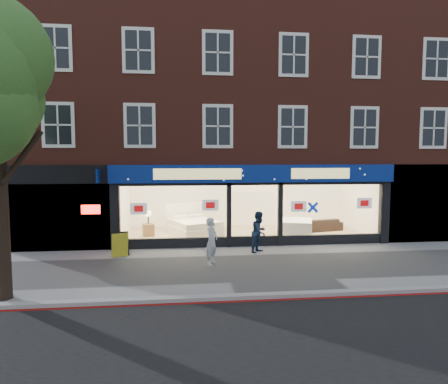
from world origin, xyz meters
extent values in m
plane|color=gray|center=(0.00, 0.00, 0.00)|extent=(120.00, 120.00, 0.00)
cube|color=#8C0A07|center=(0.00, -3.10, 0.01)|extent=(60.00, 0.10, 0.01)
cube|color=gray|center=(0.00, -2.90, 0.06)|extent=(60.00, 0.25, 0.12)
cube|color=tan|center=(0.00, 5.25, 0.05)|extent=(11.00, 4.50, 0.10)
cube|color=maroon|center=(0.00, 7.00, 6.65)|extent=(19.00, 8.00, 6.70)
cube|color=#2D2D30|center=(0.00, 7.00, 10.15)|extent=(19.00, 8.00, 0.30)
cube|color=navy|center=(0.00, 2.88, 2.95)|extent=(11.40, 0.28, 0.70)
cube|color=black|center=(0.00, 3.08, 0.20)|extent=(11.00, 0.18, 0.40)
cube|color=black|center=(-5.50, 3.05, 1.30)|extent=(0.35, 0.30, 2.60)
cube|color=black|center=(5.50, 3.05, 1.30)|extent=(0.35, 0.30, 2.60)
cube|color=white|center=(-3.25, 3.00, 1.45)|extent=(4.20, 0.02, 2.10)
cube|color=white|center=(3.25, 3.00, 1.45)|extent=(4.20, 0.02, 2.10)
cube|color=white|center=(0.00, 3.25, 1.15)|extent=(1.80, 0.02, 2.10)
cube|color=silver|center=(0.00, 7.50, 1.30)|extent=(11.00, 0.20, 2.60)
cube|color=#FFEAC6|center=(0.00, 5.25, 2.60)|extent=(11.00, 4.50, 0.12)
cube|color=black|center=(-7.60, 3.30, 1.65)|extent=(3.80, 0.60, 3.30)
cube|color=#FF140C|center=(-6.40, 2.95, 1.60)|extent=(0.70, 0.04, 0.35)
cube|color=black|center=(7.50, 3.20, 1.65)|extent=(4.00, 0.40, 3.30)
sphere|color=#245B22|center=(-6.80, -2.60, 5.40)|extent=(2.40, 2.40, 2.40)
cube|color=white|center=(-2.33, 5.21, 0.29)|extent=(2.58, 2.75, 0.38)
cube|color=white|center=(-2.33, 5.21, 0.62)|extent=(2.48, 2.64, 0.27)
cube|color=white|center=(-2.79, 6.27, 0.76)|extent=(1.85, 0.89, 1.32)
cube|color=white|center=(-3.02, 5.77, 0.82)|extent=(0.79, 0.60, 0.13)
cube|color=white|center=(-2.27, 6.09, 0.82)|extent=(0.79, 0.60, 0.13)
cube|color=brown|center=(-4.40, 5.09, 0.38)|extent=(0.57, 0.57, 0.55)
cube|color=silver|center=(2.24, 4.70, 0.21)|extent=(1.77, 2.00, 0.22)
cube|color=silver|center=(2.24, 4.70, 0.43)|extent=(1.77, 2.00, 0.22)
cube|color=silver|center=(2.24, 4.70, 0.65)|extent=(1.77, 2.00, 0.22)
imported|color=black|center=(3.70, 5.53, 0.39)|extent=(2.10, 1.20, 0.58)
cube|color=gold|center=(-5.16, 1.84, 0.45)|extent=(0.66, 0.52, 0.90)
imported|color=#B7BABF|center=(-1.95, 0.45, 0.79)|extent=(0.61, 0.69, 1.58)
imported|color=#182944|center=(-0.02, 1.98, 0.78)|extent=(0.94, 0.96, 1.56)
camera|label=1|loc=(-3.00, -12.67, 3.60)|focal=32.00mm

